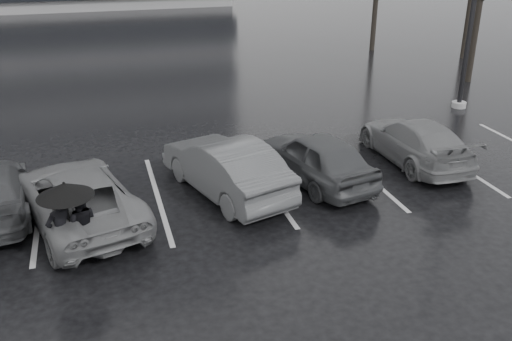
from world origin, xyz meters
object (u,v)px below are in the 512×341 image
object	(u,v)px
car_west_b	(78,196)
pedestrian_left	(61,232)
car_west_a	(226,166)
car_main	(316,157)
car_east	(415,141)
pedestrian_right	(80,226)

from	to	relation	value
car_west_b	pedestrian_left	bearing A→B (deg)	65.22
car_west_a	car_west_b	bearing A→B (deg)	-8.48
car_west_b	pedestrian_left	size ratio (longest dim) A/B	2.92
car_main	car_east	distance (m)	3.22
car_main	pedestrian_left	world-z (taller)	pedestrian_left
car_west_a	car_east	distance (m)	5.65
car_main	pedestrian_left	bearing A→B (deg)	8.70
car_east	pedestrian_right	world-z (taller)	pedestrian_right
car_main	car_west_b	distance (m)	6.02
car_main	car_west_a	size ratio (longest dim) A/B	0.91
car_west_b	pedestrian_right	world-z (taller)	pedestrian_right
pedestrian_left	car_main	bearing A→B (deg)	171.64
car_west_a	car_west_b	distance (m)	3.60
pedestrian_left	pedestrian_right	size ratio (longest dim) A/B	1.03
car_main	pedestrian_right	distance (m)	6.34
car_main	pedestrian_right	world-z (taller)	pedestrian_right
car_main	car_west_a	bearing A→B (deg)	-11.80
car_east	car_west_b	bearing A→B (deg)	6.28
car_west_b	car_east	distance (m)	9.24
car_west_a	car_west_b	size ratio (longest dim) A/B	0.94
car_west_b	pedestrian_right	xyz separation A→B (m)	(0.06, -1.67, 0.12)
car_west_a	pedestrian_right	world-z (taller)	pedestrian_right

